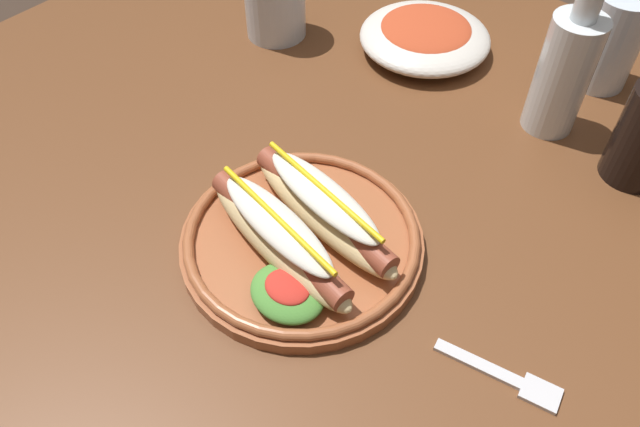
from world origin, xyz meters
name	(u,v)px	position (x,y,z in m)	size (l,w,h in m)	color
ground_plane	(331,406)	(0.00, 0.00, 0.00)	(8.00, 8.00, 0.00)	#3D2D23
dining_table	(337,206)	(0.00, 0.00, 0.65)	(1.19, 1.03, 0.74)	brown
hot_dog_plate	(301,235)	(0.06, -0.14, 0.77)	(0.26, 0.26, 0.08)	#9E5633
fork	(507,378)	(0.31, -0.13, 0.74)	(0.12, 0.04, 0.00)	silver
extra_cup	(611,41)	(0.18, 0.35, 0.81)	(0.08, 0.08, 0.13)	silver
glass_bottle	(565,69)	(0.17, 0.22, 0.83)	(0.07, 0.07, 0.22)	silver
side_bowl	(425,36)	(-0.05, 0.26, 0.76)	(0.19, 0.19, 0.05)	silver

